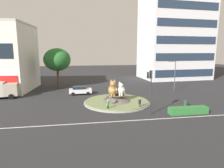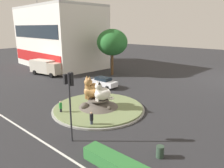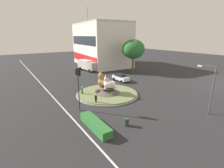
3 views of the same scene
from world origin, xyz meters
The scene contains 14 objects.
ground_plane centered at (0.00, 0.00, 0.00)m, with size 160.00×160.00×0.00m, color #28282B.
lane_centreline centered at (0.00, -8.07, 0.00)m, with size 112.00×0.20×0.01m, color silver.
roundabout_island centered at (-0.01, -0.01, 0.41)m, with size 10.48×10.48×1.31m.
cat_statue_tabby centered at (-0.69, -0.29, 2.27)m, with size 1.93×2.70×2.65m.
cat_statue_white centered at (0.67, -0.11, 2.12)m, with size 1.90×2.31×2.24m.
traffic_light_mast centered at (3.12, -6.30, 4.20)m, with size 0.74×0.50×5.78m.
shophouse_block centered at (-26.62, 14.17, 6.83)m, with size 22.66×14.09×19.28m.
clipped_hedge_strip centered at (8.33, -6.78, 0.45)m, with size 5.24×1.20×0.90m, color #2D7033.
broadleaf_tree_behind_island centered at (-10.57, 14.64, 6.28)m, with size 5.85×5.85×8.79m.
pedestrian_green_shirt centered at (-1.99, -3.74, 0.82)m, with size 0.33×0.33×1.56m.
pedestrian_black_shirt centered at (2.64, -3.63, 0.82)m, with size 0.35×0.35×1.56m.
sedan_on_far_lane centered at (-5.75, 7.07, 0.82)m, with size 4.24×1.97×1.56m.
delivery_box_truck centered at (-20.27, 6.12, 1.58)m, with size 7.44×3.47×2.84m.
litter_bin centered at (9.78, -3.67, 0.45)m, with size 0.56×0.56×0.90m.
Camera 2 is at (15.81, -15.95, 9.13)m, focal length 33.55 mm.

